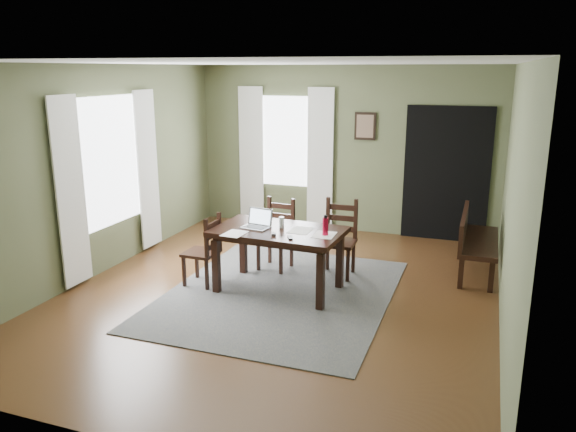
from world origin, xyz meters
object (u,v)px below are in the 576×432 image
at_px(bench, 474,237).
at_px(laptop, 258,223).
at_px(chair_back_left, 277,235).
at_px(chair_back_right, 339,239).
at_px(water_bottle, 325,226).
at_px(chair_end, 204,251).
at_px(dining_table, 279,237).

relative_size(bench, laptop, 4.00).
bearing_deg(chair_back_left, chair_back_right, 7.25).
bearing_deg(water_bottle, chair_back_left, 138.74).
xyz_separation_m(chair_end, water_bottle, (1.53, 0.10, 0.44)).
xyz_separation_m(chair_end, laptop, (0.66, 0.14, 0.39)).
bearing_deg(chair_back_right, water_bottle, -88.53).
relative_size(dining_table, bench, 1.08).
height_order(dining_table, chair_back_left, chair_back_left).
bearing_deg(chair_back_left, dining_table, -62.09).
bearing_deg(dining_table, bench, 35.92).
height_order(laptop, water_bottle, water_bottle).
distance_m(dining_table, chair_end, 0.97).
height_order(chair_back_left, water_bottle, water_bottle).
distance_m(chair_end, chair_back_left, 1.08).
bearing_deg(chair_back_right, bench, 20.27).
distance_m(chair_back_right, laptop, 1.18).
relative_size(chair_end, water_bottle, 3.76).
height_order(chair_back_left, laptop, laptop).
xyz_separation_m(chair_back_left, laptop, (0.04, -0.74, 0.37)).
xyz_separation_m(dining_table, water_bottle, (0.60, -0.05, 0.20)).
bearing_deg(chair_back_left, water_bottle, -35.78).
bearing_deg(laptop, dining_table, 9.81).
relative_size(chair_end, laptop, 2.47).
relative_size(chair_back_left, chair_back_right, 0.95).
xyz_separation_m(bench, laptop, (-2.47, -1.43, 0.35)).
distance_m(dining_table, chair_back_left, 0.83).
bearing_deg(laptop, bench, 39.44).
height_order(bench, laptop, laptop).
xyz_separation_m(chair_back_right, laptop, (-0.82, -0.77, 0.35)).
bearing_deg(chair_back_right, laptop, -138.58).
bearing_deg(water_bottle, chair_end, -176.39).
bearing_deg(bench, chair_back_left, 105.45).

